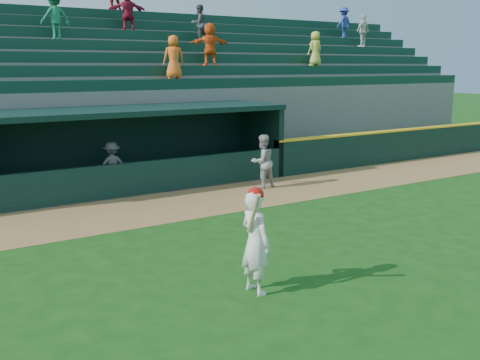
# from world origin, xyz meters

# --- Properties ---
(ground) EXTENTS (120.00, 120.00, 0.00)m
(ground) POSITION_xyz_m (0.00, 0.00, 0.00)
(ground) COLOR #164511
(ground) RESTS_ON ground
(warning_track) EXTENTS (40.00, 3.00, 0.01)m
(warning_track) POSITION_xyz_m (0.00, 4.90, 0.01)
(warning_track) COLOR olive
(warning_track) RESTS_ON ground
(field_wall_right) EXTENTS (15.50, 0.30, 1.20)m
(field_wall_right) POSITION_xyz_m (12.25, 6.55, 0.60)
(field_wall_right) COLOR black
(field_wall_right) RESTS_ON ground
(wall_stripe_right) EXTENTS (15.50, 0.32, 0.06)m
(wall_stripe_right) POSITION_xyz_m (12.25, 6.55, 1.23)
(wall_stripe_right) COLOR yellow
(wall_stripe_right) RESTS_ON field_wall_right
(dugout_player_front) EXTENTS (0.85, 0.69, 1.66)m
(dugout_player_front) POSITION_xyz_m (3.18, 5.43, 0.83)
(dugout_player_front) COLOR #A0A09B
(dugout_player_front) RESTS_ON ground
(dugout_player_inside) EXTENTS (0.97, 0.61, 1.44)m
(dugout_player_inside) POSITION_xyz_m (-0.78, 7.82, 0.72)
(dugout_player_inside) COLOR gray
(dugout_player_inside) RESTS_ON ground
(dugout) EXTENTS (9.40, 2.80, 2.46)m
(dugout) POSITION_xyz_m (0.00, 8.00, 1.36)
(dugout) COLOR slate
(dugout) RESTS_ON ground
(stands) EXTENTS (34.50, 6.25, 7.50)m
(stands) POSITION_xyz_m (0.02, 12.57, 2.40)
(stands) COLOR slate
(stands) RESTS_ON ground
(batter_at_plate) EXTENTS (0.52, 0.82, 1.82)m
(batter_at_plate) POSITION_xyz_m (-1.31, -1.00, 0.91)
(batter_at_plate) COLOR white
(batter_at_plate) RESTS_ON ground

